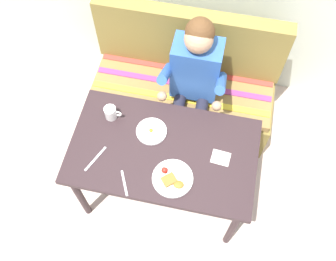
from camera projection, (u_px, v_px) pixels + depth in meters
ground_plane at (164, 190)px, 3.13m from camera, size 8.00×8.00×0.00m
table at (163, 155)px, 2.56m from camera, size 1.20×0.70×0.73m
couch at (184, 89)px, 3.20m from camera, size 1.44×0.56×1.00m
person at (194, 78)px, 2.75m from camera, size 0.45×0.61×1.21m
plate_breakfast at (172, 178)px, 2.38m from camera, size 0.25×0.25×0.05m
plate_eggs at (151, 131)px, 2.54m from camera, size 0.20×0.20×0.04m
coffee_mug at (111, 113)px, 2.56m from camera, size 0.12×0.08×0.09m
napkin at (221, 158)px, 2.46m from camera, size 0.12×0.10×0.01m
fork at (124, 183)px, 2.37m from camera, size 0.09×0.16×0.00m
knife at (95, 159)px, 2.45m from camera, size 0.09×0.19×0.00m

